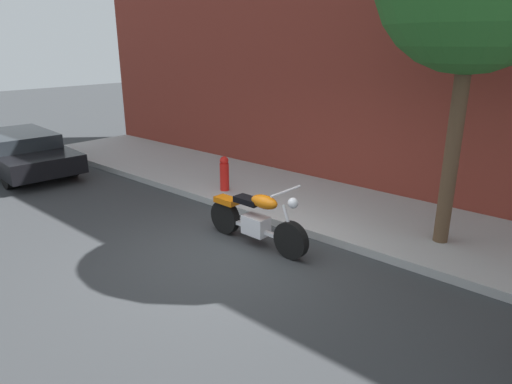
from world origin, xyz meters
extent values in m
plane|color=#303335|center=(0.00, 0.00, 0.00)|extent=(60.00, 60.00, 0.00)
cube|color=#A2A2A2|center=(0.00, 2.87, 0.07)|extent=(18.57, 2.82, 0.14)
cube|color=maroon|center=(0.00, 4.53, 3.95)|extent=(18.57, 0.50, 7.89)
cylinder|color=black|center=(0.81, 0.62, 0.30)|extent=(0.61, 0.15, 0.61)
cylinder|color=black|center=(-0.67, 0.64, 0.30)|extent=(0.61, 0.15, 0.61)
cube|color=silver|center=(0.07, 0.63, 0.35)|extent=(0.45, 0.29, 0.32)
cube|color=silver|center=(0.07, 0.63, 0.28)|extent=(1.34, 0.11, 0.06)
ellipsoid|color=#D1660C|center=(0.25, 0.63, 0.81)|extent=(0.52, 0.27, 0.22)
cube|color=black|center=(-0.11, 0.63, 0.75)|extent=(0.48, 0.25, 0.10)
cube|color=#D1660C|center=(-0.62, 0.64, 0.63)|extent=(0.44, 0.25, 0.10)
cylinder|color=silver|center=(0.75, 0.62, 0.58)|extent=(0.27, 0.06, 0.58)
cylinder|color=silver|center=(0.69, 0.62, 1.09)|extent=(0.05, 0.70, 0.04)
sphere|color=silver|center=(0.83, 0.62, 0.93)|extent=(0.17, 0.17, 0.17)
cylinder|color=silver|center=(-0.18, 0.79, 0.25)|extent=(0.80, 0.10, 0.09)
cylinder|color=black|center=(-6.17, 0.60, 0.32)|extent=(0.66, 0.28, 0.64)
cylinder|color=black|center=(-6.31, -0.84, 0.32)|extent=(0.66, 0.28, 0.64)
cylinder|color=black|center=(-8.93, 0.86, 0.32)|extent=(0.66, 0.28, 0.64)
cube|color=black|center=(-7.62, 0.01, 0.47)|extent=(4.46, 2.12, 0.45)
cube|color=#1E2328|center=(-7.72, 0.02, 0.83)|extent=(2.38, 1.72, 0.40)
cylinder|color=#503A28|center=(2.45, 2.52, 1.71)|extent=(0.23, 0.23, 3.42)
cylinder|color=red|center=(-2.13, 2.08, 0.38)|extent=(0.20, 0.20, 0.75)
sphere|color=red|center=(-2.13, 2.08, 0.81)|extent=(0.19, 0.19, 0.19)
camera|label=1|loc=(4.69, -4.63, 3.25)|focal=31.83mm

